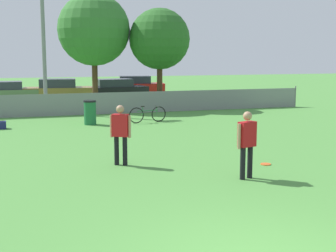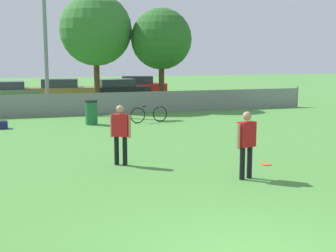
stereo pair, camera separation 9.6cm
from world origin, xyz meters
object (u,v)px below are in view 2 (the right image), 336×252
(player_defender_red, at_px, (246,140))
(bicycle_sideline, at_px, (149,114))
(tree_far_right, at_px, (161,39))
(parked_car_red, at_px, (137,86))
(parked_car_dark, at_px, (116,90))
(trash_bin, at_px, (91,112))
(parked_car_tan, at_px, (60,91))
(tree_near_pole, at_px, (96,30))
(light_pole, at_px, (45,23))
(player_thrower_red, at_px, (120,130))
(frisbee_disc, at_px, (266,164))
(parked_car_olive, at_px, (7,92))

(player_defender_red, height_order, bicycle_sideline, player_defender_red)
(tree_far_right, distance_m, parked_car_red, 8.82)
(bicycle_sideline, relative_size, parked_car_dark, 0.38)
(bicycle_sideline, relative_size, trash_bin, 1.68)
(parked_car_red, bearing_deg, parked_car_tan, -145.64)
(tree_near_pole, bearing_deg, parked_car_tan, 110.05)
(trash_bin, bearing_deg, light_pole, 108.09)
(tree_near_pole, relative_size, player_defender_red, 3.87)
(light_pole, bearing_deg, parked_car_dark, 52.14)
(player_thrower_red, relative_size, parked_car_tan, 0.36)
(light_pole, xyz_separation_m, tree_far_right, (6.37, 0.59, -0.74))
(frisbee_disc, xyz_separation_m, trash_bin, (-3.47, 9.04, 0.52))
(frisbee_disc, xyz_separation_m, parked_car_tan, (-3.92, 19.92, 0.70))
(player_thrower_red, height_order, trash_bin, player_thrower_red)
(parked_car_dark, bearing_deg, trash_bin, -114.34)
(tree_far_right, xyz_separation_m, parked_car_red, (0.56, 8.22, -3.16))
(player_thrower_red, distance_m, player_defender_red, 3.51)
(bicycle_sideline, relative_size, parked_car_olive, 0.44)
(player_thrower_red, bearing_deg, trash_bin, 117.35)
(tree_near_pole, xyz_separation_m, trash_bin, (-1.24, -6.24, -3.85))
(parked_car_olive, bearing_deg, parked_car_tan, -2.09)
(player_defender_red, distance_m, frisbee_disc, 1.93)
(bicycle_sideline, height_order, parked_car_red, parked_car_red)
(light_pole, bearing_deg, tree_near_pole, 27.05)
(frisbee_disc, xyz_separation_m, parked_car_dark, (-0.25, 20.02, 0.67))
(parked_car_dark, height_order, parked_car_red, parked_car_red)
(parked_car_olive, xyz_separation_m, parked_car_tan, (3.27, -0.07, 0.05))
(tree_far_right, bearing_deg, parked_car_olive, 146.95)
(light_pole, relative_size, parked_car_olive, 1.92)
(tree_near_pole, distance_m, player_defender_red, 16.84)
(trash_bin, xyz_separation_m, parked_car_tan, (-0.45, 10.87, 0.18))
(player_thrower_red, height_order, parked_car_dark, player_thrower_red)
(tree_far_right, bearing_deg, player_defender_red, -99.22)
(light_pole, bearing_deg, trash_bin, -71.91)
(tree_near_pole, height_order, parked_car_dark, tree_near_pole)
(light_pole, bearing_deg, parked_car_tan, 79.50)
(bicycle_sideline, bearing_deg, trash_bin, 168.37)
(player_thrower_red, bearing_deg, tree_far_right, 98.64)
(parked_car_olive, bearing_deg, frisbee_disc, -71.16)
(bicycle_sideline, relative_size, parked_car_tan, 0.39)
(player_thrower_red, bearing_deg, player_defender_red, -12.20)
(player_defender_red, xyz_separation_m, bicycle_sideline, (0.29, 10.05, -0.60))
(player_thrower_red, height_order, bicycle_sideline, player_thrower_red)
(bicycle_sideline, bearing_deg, tree_far_right, 59.88)
(player_defender_red, xyz_separation_m, frisbee_disc, (1.21, 1.17, -0.95))
(tree_near_pole, xyz_separation_m, frisbee_disc, (2.23, -15.29, -4.37))
(bicycle_sideline, bearing_deg, light_pole, 121.62)
(player_defender_red, xyz_separation_m, parked_car_dark, (0.96, 21.19, -0.27))
(bicycle_sideline, height_order, parked_car_olive, parked_car_olive)
(trash_bin, height_order, parked_car_olive, parked_car_olive)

